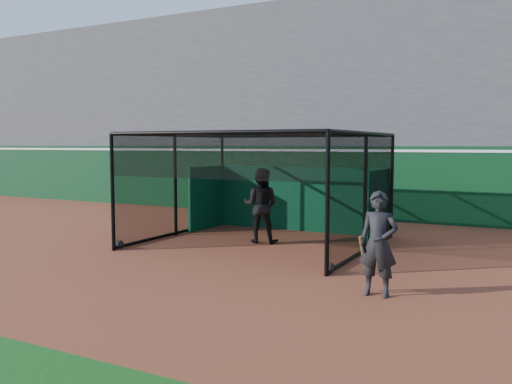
% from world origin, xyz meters
% --- Properties ---
extents(ground, '(120.00, 120.00, 0.00)m').
position_xyz_m(ground, '(0.00, 0.00, 0.00)').
color(ground, brown).
rests_on(ground, ground).
extents(outfield_wall, '(50.00, 0.50, 2.50)m').
position_xyz_m(outfield_wall, '(0.00, 8.50, 1.29)').
color(outfield_wall, '#093417').
rests_on(outfield_wall, ground).
extents(grandstand, '(50.00, 7.85, 8.95)m').
position_xyz_m(grandstand, '(0.00, 12.27, 4.48)').
color(grandstand, '#4C4C4F').
rests_on(grandstand, ground).
extents(batting_cage, '(5.53, 5.12, 2.81)m').
position_xyz_m(batting_cage, '(-0.06, 2.72, 1.40)').
color(batting_cage, black).
rests_on(batting_cage, ground).
extents(batter, '(1.08, 0.93, 1.94)m').
position_xyz_m(batter, '(-0.15, 2.83, 0.97)').
color(batter, black).
rests_on(batter, ground).
extents(on_deck_player, '(0.67, 0.45, 1.78)m').
position_xyz_m(on_deck_player, '(3.90, -0.71, 0.89)').
color(on_deck_player, black).
rests_on(on_deck_player, ground).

